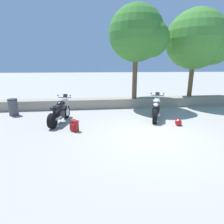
% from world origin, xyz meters
% --- Properties ---
extents(ground_plane, '(120.00, 120.00, 0.00)m').
position_xyz_m(ground_plane, '(0.00, 0.00, 0.00)').
color(ground_plane, '#A3A099').
extents(stone_wall, '(36.00, 0.80, 0.55)m').
position_xyz_m(stone_wall, '(0.00, 4.80, 0.28)').
color(stone_wall, gray).
rests_on(stone_wall, ground).
extents(motorcycle_black_near_left, '(0.85, 2.03, 1.18)m').
position_xyz_m(motorcycle_black_near_left, '(-3.51, 2.10, 0.49)').
color(motorcycle_black_near_left, black).
rests_on(motorcycle_black_near_left, ground).
extents(motorcycle_white_centre, '(1.05, 1.96, 1.18)m').
position_xyz_m(motorcycle_white_centre, '(0.95, 2.16, 0.49)').
color(motorcycle_white_centre, black).
rests_on(motorcycle_white_centre, ground).
extents(rider_backpack, '(0.35, 0.35, 0.47)m').
position_xyz_m(rider_backpack, '(-2.80, 0.91, 0.24)').
color(rider_backpack, '#A31E1E').
rests_on(rider_backpack, ground).
extents(rider_helmet, '(0.28, 0.28, 0.28)m').
position_xyz_m(rider_helmet, '(1.55, 1.07, 0.14)').
color(rider_helmet, '#B21919').
rests_on(rider_helmet, ground).
extents(leafy_tree_far_left, '(3.23, 3.08, 5.18)m').
position_xyz_m(leafy_tree_far_left, '(0.65, 4.62, 4.12)').
color(leafy_tree_far_left, brown).
rests_on(leafy_tree_far_left, stone_wall).
extents(leafy_tree_mid_left, '(3.68, 3.50, 5.18)m').
position_xyz_m(leafy_tree_mid_left, '(4.41, 4.92, 3.90)').
color(leafy_tree_mid_left, brown).
rests_on(leafy_tree_mid_left, stone_wall).
extents(trash_bin, '(0.46, 0.46, 0.86)m').
position_xyz_m(trash_bin, '(-6.04, 3.59, 0.43)').
color(trash_bin, '#4C4C51').
rests_on(trash_bin, ground).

